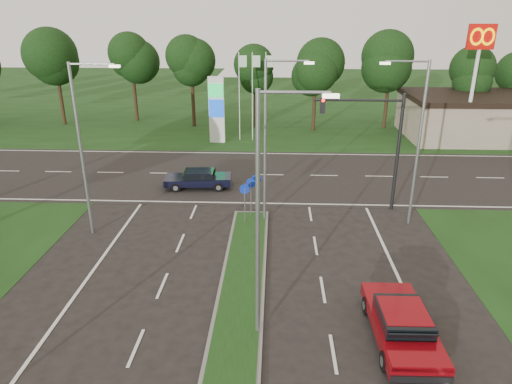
{
  "coord_description": "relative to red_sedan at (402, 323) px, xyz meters",
  "views": [
    {
      "loc": [
        1.35,
        -7.91,
        11.09
      ],
      "look_at": [
        0.36,
        14.84,
        2.2
      ],
      "focal_mm": 32.0,
      "sensor_mm": 36.0,
      "label": 1
    }
  ],
  "objects": [
    {
      "name": "streetlight_median_far",
      "position": [
        -5.0,
        10.15,
        4.36
      ],
      "size": [
        2.53,
        0.22,
        9.0
      ],
      "color": "gray",
      "rests_on": "ground"
    },
    {
      "name": "navy_sedan",
      "position": [
        -9.85,
        15.3,
        -0.06
      ],
      "size": [
        4.58,
        2.14,
        1.23
      ],
      "rotation": [
        0.0,
        0.0,
        1.64
      ],
      "color": "black",
      "rests_on": "ground"
    },
    {
      "name": "treeline_far",
      "position": [
        -5.9,
        34.08,
        6.11
      ],
      "size": [
        6.0,
        6.0,
        9.9
      ],
      "color": "black",
      "rests_on": "ground"
    },
    {
      "name": "mcdonalds_sign",
      "position": [
        12.0,
        26.12,
        7.27
      ],
      "size": [
        2.2,
        0.47,
        10.4
      ],
      "color": "silver",
      "rests_on": "ground"
    },
    {
      "name": "median_signs",
      "position": [
        -6.0,
        10.55,
        0.99
      ],
      "size": [
        1.16,
        1.76,
        2.38
      ],
      "color": "gray",
      "rests_on": "ground"
    },
    {
      "name": "streetlight_median_near",
      "position": [
        -5.0,
        0.15,
        4.36
      ],
      "size": [
        2.53,
        0.22,
        9.0
      ],
      "color": "gray",
      "rests_on": "ground"
    },
    {
      "name": "traffic_signal",
      "position": [
        1.19,
        12.14,
        3.93
      ],
      "size": [
        5.1,
        0.42,
        7.0
      ],
      "color": "black",
      "rests_on": "ground"
    },
    {
      "name": "verge_far",
      "position": [
        -6.0,
        49.15,
        -0.72
      ],
      "size": [
        160.0,
        50.0,
        0.02
      ],
      "primitive_type": "cube",
      "color": "#193411",
      "rests_on": "ground"
    },
    {
      "name": "gas_pylon",
      "position": [
        -9.79,
        27.2,
        2.48
      ],
      "size": [
        5.8,
        1.26,
        8.0
      ],
      "color": "silver",
      "rests_on": "ground"
    },
    {
      "name": "red_sedan",
      "position": [
        0.0,
        0.0,
        0.0
      ],
      "size": [
        2.11,
        4.9,
        1.34
      ],
      "rotation": [
        0.0,
        0.0,
        0.01
      ],
      "color": "maroon",
      "rests_on": "ground"
    },
    {
      "name": "median_kerb",
      "position": [
        -6.0,
        -1.85,
        -0.66
      ],
      "size": [
        2.0,
        26.0,
        0.12
      ],
      "primitive_type": "cube",
      "color": "slate",
      "rests_on": "ground"
    },
    {
      "name": "cross_road",
      "position": [
        -6.0,
        18.15,
        -0.72
      ],
      "size": [
        160.0,
        12.0,
        0.02
      ],
      "primitive_type": "cube",
      "color": "black",
      "rests_on": "ground"
    },
    {
      "name": "commercial_building",
      "position": [
        16.0,
        30.15,
        1.28
      ],
      "size": [
        16.0,
        9.0,
        4.0
      ],
      "primitive_type": "cube",
      "color": "gray",
      "rests_on": "ground"
    },
    {
      "name": "streetlight_right_far",
      "position": [
        2.8,
        10.15,
        4.36
      ],
      "size": [
        2.53,
        0.22,
        9.0
      ],
      "rotation": [
        0.0,
        0.0,
        3.14
      ],
      "color": "gray",
      "rests_on": "ground"
    },
    {
      "name": "streetlight_left_far",
      "position": [
        -14.3,
        8.15,
        4.36
      ],
      "size": [
        2.53,
        0.22,
        9.0
      ],
      "color": "gray",
      "rests_on": "ground"
    }
  ]
}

